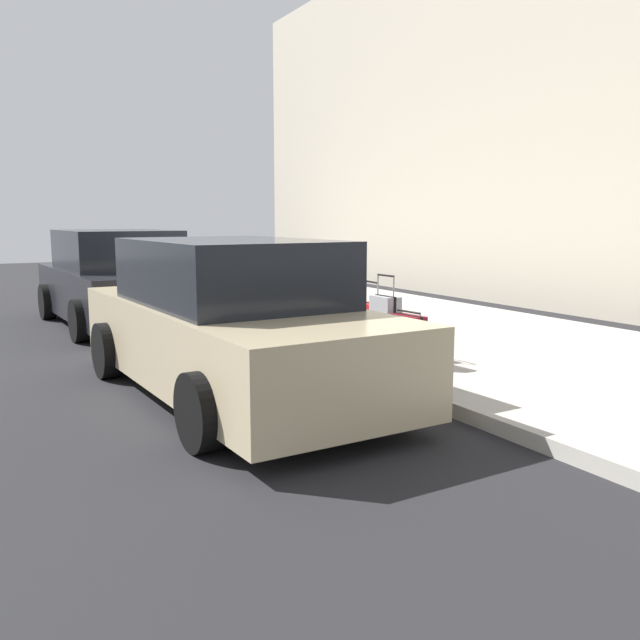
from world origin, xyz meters
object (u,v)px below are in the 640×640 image
Objects in this scene: parked_car_charcoal_1 at (118,281)px; suitcase_silver_1 at (385,327)px; bollard_post at (264,302)px; suitcase_black_3 at (346,321)px; suitcase_navy_4 at (333,318)px; fire_hydrant at (286,302)px; suitcase_maroon_0 at (408,340)px; suitcase_olive_5 at (312,314)px; parked_car_beige_0 at (232,323)px; suitcase_red_2 at (371,327)px.

suitcase_silver_1 is at bearing -157.70° from parked_car_charcoal_1.
suitcase_black_3 is at bearing -177.97° from bollard_post.
suitcase_navy_4 is 1.20× the size of fire_hydrant.
suitcase_silver_1 is at bearing -1.56° from suitcase_maroon_0.
parked_car_charcoal_1 reaches higher than suitcase_navy_4.
suitcase_olive_5 is (1.05, -0.05, -0.04)m from suitcase_black_3.
bollard_post is 2.61m from parked_car_charcoal_1.
fire_hydrant is at bearing 1.05° from suitcase_navy_4.
suitcase_silver_1 is at bearing -83.55° from parked_car_beige_0.
suitcase_maroon_0 is 1.37m from suitcase_black_3.
suitcase_maroon_0 is at bearing 178.96° from fire_hydrant.
suitcase_black_3 is at bearing 169.87° from suitcase_navy_4.
suitcase_navy_4 is at bearing 1.48° from suitcase_red_2.
parked_car_charcoal_1 is (2.22, 2.11, 0.24)m from fire_hydrant.
suitcase_silver_1 reaches higher than fire_hydrant.
parked_car_beige_0 is 1.08× the size of parked_car_charcoal_1.
suitcase_black_3 is 4.62m from parked_car_charcoal_1.
fire_hydrant is at bearing 1.22° from suitcase_red_2.
fire_hydrant is at bearing -0.95° from suitcase_silver_1.
bollard_post is at bearing 5.77° from suitcase_olive_5.
suitcase_silver_1 reaches higher than suitcase_red_2.
bollard_post is 0.15× the size of parked_car_charcoal_1.
suitcase_black_3 is 2.44m from bollard_post.
parked_car_charcoal_1 reaches higher than parked_car_beige_0.
suitcase_black_3 is at bearing 1.11° from suitcase_silver_1.
bollard_post is at bearing 16.06° from fire_hydrant.
parked_car_charcoal_1 is (3.08, 2.10, 0.33)m from suitcase_olive_5.
parked_car_charcoal_1 is at bearing 26.29° from suitcase_black_3.
parked_car_charcoal_1 is (4.13, 2.04, 0.29)m from suitcase_black_3.
suitcase_navy_4 is 2.70m from parked_car_beige_0.
parked_car_beige_0 is at bearing -180.00° from parked_car_charcoal_1.
fire_hydrant is at bearing -34.73° from parked_car_beige_0.
suitcase_red_2 is at bearing -165.54° from suitcase_black_3.
suitcase_olive_5 is 3.04m from parked_car_beige_0.
suitcase_black_3 is (0.89, 0.02, -0.05)m from suitcase_silver_1.
parked_car_charcoal_1 is at bearing 0.00° from parked_car_beige_0.
suitcase_silver_1 is 0.46m from suitcase_red_2.
suitcase_navy_4 is 1.42m from fire_hydrant.
suitcase_maroon_0 is at bearing -159.62° from parked_car_charcoal_1.
fire_hydrant is (1.42, 0.03, 0.08)m from suitcase_navy_4.
bollard_post is (1.94, 0.18, 0.03)m from suitcase_navy_4.
parked_car_beige_0 is at bearing 107.47° from suitcase_red_2.
suitcase_black_3 reaches higher than fire_hydrant.
suitcase_olive_5 is at bearing 179.35° from fire_hydrant.
suitcase_black_3 reaches higher than suitcase_maroon_0.
parked_car_beige_0 is at bearing 118.75° from suitcase_black_3.
suitcase_silver_1 is 0.22× the size of parked_car_beige_0.
suitcase_maroon_0 is 5.88m from parked_car_charcoal_1.
suitcase_black_3 is 1.35× the size of bollard_post.
suitcase_olive_5 is at bearing -43.99° from parked_car_beige_0.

